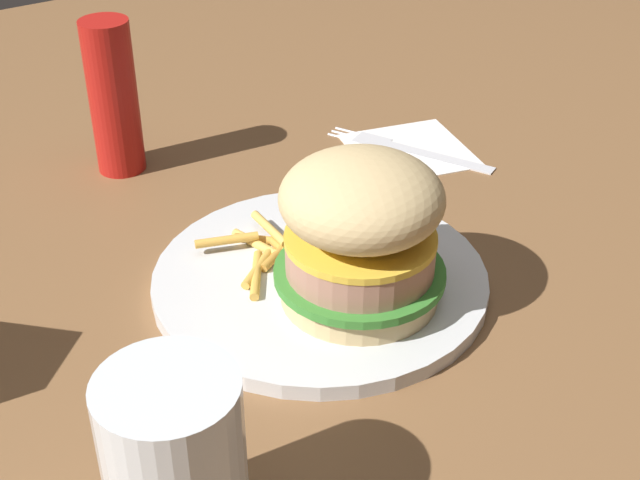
{
  "coord_description": "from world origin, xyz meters",
  "views": [
    {
      "loc": [
        0.33,
        0.44,
        0.4
      ],
      "look_at": [
        0.02,
        -0.02,
        0.04
      ],
      "focal_mm": 49.97,
      "sensor_mm": 36.0,
      "label": 1
    }
  ],
  "objects_px": {
    "fork": "(408,147)",
    "drink_glass": "(177,477)",
    "fries_pile": "(266,251)",
    "napkin": "(409,150)",
    "sandwich": "(361,231)",
    "plate": "(320,280)",
    "ketchup_bottle": "(113,98)"
  },
  "relations": [
    {
      "from": "fork",
      "to": "drink_glass",
      "type": "height_order",
      "value": "drink_glass"
    },
    {
      "from": "napkin",
      "to": "plate",
      "type": "bearing_deg",
      "value": 34.9
    },
    {
      "from": "drink_glass",
      "to": "ketchup_bottle",
      "type": "height_order",
      "value": "ketchup_bottle"
    },
    {
      "from": "plate",
      "to": "napkin",
      "type": "relative_size",
      "value": 2.31
    },
    {
      "from": "sandwich",
      "to": "ketchup_bottle",
      "type": "distance_m",
      "value": 0.31
    },
    {
      "from": "fries_pile",
      "to": "ketchup_bottle",
      "type": "height_order",
      "value": "ketchup_bottle"
    },
    {
      "from": "sandwich",
      "to": "drink_glass",
      "type": "relative_size",
      "value": 1.1
    },
    {
      "from": "napkin",
      "to": "fork",
      "type": "distance_m",
      "value": 0.0
    },
    {
      "from": "napkin",
      "to": "ketchup_bottle",
      "type": "xyz_separation_m",
      "value": [
        0.25,
        -0.12,
        0.07
      ]
    },
    {
      "from": "plate",
      "to": "sandwich",
      "type": "xyz_separation_m",
      "value": [
        -0.01,
        0.04,
        0.06
      ]
    },
    {
      "from": "sandwich",
      "to": "napkin",
      "type": "relative_size",
      "value": 1.13
    },
    {
      "from": "fries_pile",
      "to": "fork",
      "type": "bearing_deg",
      "value": -156.07
    },
    {
      "from": "fries_pile",
      "to": "napkin",
      "type": "xyz_separation_m",
      "value": [
        -0.22,
        -0.1,
        -0.02
      ]
    },
    {
      "from": "ketchup_bottle",
      "to": "sandwich",
      "type": "bearing_deg",
      "value": 100.55
    },
    {
      "from": "fork",
      "to": "drink_glass",
      "type": "bearing_deg",
      "value": 37.01
    },
    {
      "from": "ketchup_bottle",
      "to": "fries_pile",
      "type": "bearing_deg",
      "value": 97.04
    },
    {
      "from": "fries_pile",
      "to": "napkin",
      "type": "bearing_deg",
      "value": -156.45
    },
    {
      "from": "napkin",
      "to": "sandwich",
      "type": "bearing_deg",
      "value": 43.07
    },
    {
      "from": "drink_glass",
      "to": "napkin",
      "type": "bearing_deg",
      "value": -143.18
    },
    {
      "from": "plate",
      "to": "sandwich",
      "type": "height_order",
      "value": "sandwich"
    },
    {
      "from": "fork",
      "to": "drink_glass",
      "type": "xyz_separation_m",
      "value": [
        0.39,
        0.29,
        0.05
      ]
    },
    {
      "from": "fries_pile",
      "to": "drink_glass",
      "type": "relative_size",
      "value": 0.9
    },
    {
      "from": "plate",
      "to": "sandwich",
      "type": "relative_size",
      "value": 2.05
    },
    {
      "from": "plate",
      "to": "drink_glass",
      "type": "relative_size",
      "value": 2.26
    },
    {
      "from": "sandwich",
      "to": "drink_glass",
      "type": "xyz_separation_m",
      "value": [
        0.2,
        0.11,
        -0.02
      ]
    },
    {
      "from": "sandwich",
      "to": "drink_glass",
      "type": "distance_m",
      "value": 0.23
    },
    {
      "from": "fries_pile",
      "to": "drink_glass",
      "type": "distance_m",
      "value": 0.26
    },
    {
      "from": "ketchup_bottle",
      "to": "drink_glass",
      "type": "bearing_deg",
      "value": 70.99
    },
    {
      "from": "plate",
      "to": "ketchup_bottle",
      "type": "height_order",
      "value": "ketchup_bottle"
    },
    {
      "from": "plate",
      "to": "drink_glass",
      "type": "bearing_deg",
      "value": 38.7
    },
    {
      "from": "sandwich",
      "to": "drink_glass",
      "type": "bearing_deg",
      "value": 29.72
    },
    {
      "from": "plate",
      "to": "drink_glass",
      "type": "distance_m",
      "value": 0.25
    }
  ]
}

